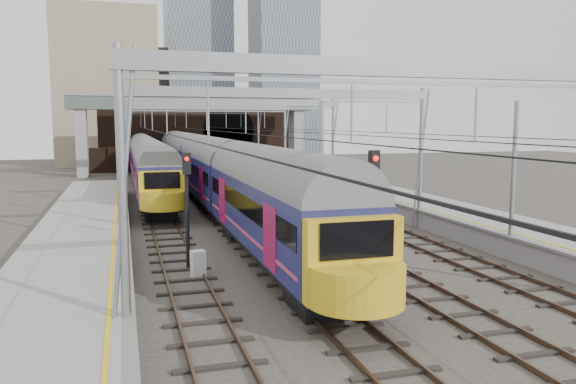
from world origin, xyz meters
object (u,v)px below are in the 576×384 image
object	(u,v)px
signal_near_centre	(372,209)
relay_cabinet	(198,264)
train_main	(198,163)
signal_near_left	(187,196)
train_second	(146,159)

from	to	relation	value
signal_near_centre	relay_cabinet	size ratio (longest dim) A/B	4.85
train_main	signal_near_left	bearing A→B (deg)	-98.25
relay_cabinet	train_main	bearing A→B (deg)	71.64
signal_near_left	signal_near_centre	distance (m)	8.27
train_main	signal_near_centre	size ratio (longest dim) A/B	13.28
train_second	signal_near_centre	distance (m)	41.04
train_main	signal_near_centre	world-z (taller)	signal_near_centre
train_second	relay_cabinet	xyz separation A→B (m)	(0.54, -35.71, -1.94)
train_main	signal_near_centre	bearing A→B (deg)	-87.00
train_second	signal_near_centre	size ratio (longest dim) A/B	9.29
train_second	signal_near_centre	world-z (taller)	signal_near_centre
signal_near_centre	relay_cabinet	distance (m)	7.61
train_second	signal_near_left	world-z (taller)	signal_near_left
signal_near_left	signal_near_centre	bearing A→B (deg)	-48.80
train_main	signal_near_left	world-z (taller)	train_main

